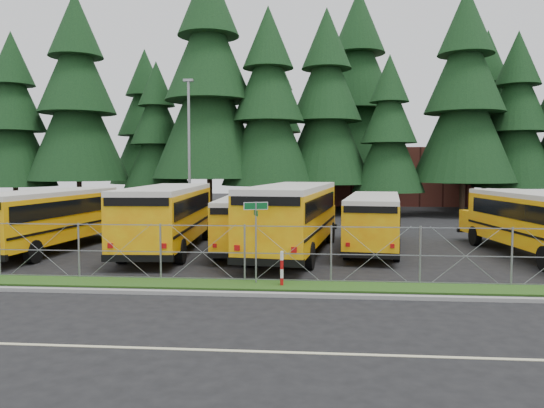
% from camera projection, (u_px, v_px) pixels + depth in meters
% --- Properties ---
extents(ground, '(120.00, 120.00, 0.00)m').
position_uv_depth(ground, '(276.00, 276.00, 19.43)').
color(ground, black).
rests_on(ground, ground).
extents(curb, '(50.00, 0.25, 0.12)m').
position_uv_depth(curb, '(267.00, 295.00, 16.35)').
color(curb, gray).
rests_on(curb, ground).
extents(grass_verge, '(50.00, 1.40, 0.06)m').
position_uv_depth(grass_verge, '(271.00, 285.00, 17.74)').
color(grass_verge, '#1D4213').
rests_on(grass_verge, ground).
extents(road_lane_line, '(50.00, 0.12, 0.01)m').
position_uv_depth(road_lane_line, '(246.00, 351.00, 11.48)').
color(road_lane_line, beige).
rests_on(road_lane_line, ground).
extents(chainlink_fence, '(44.00, 0.10, 2.00)m').
position_uv_depth(chainlink_fence, '(273.00, 253.00, 18.37)').
color(chainlink_fence, gray).
rests_on(chainlink_fence, ground).
extents(brick_building, '(22.00, 10.00, 6.00)m').
position_uv_depth(brick_building, '(359.00, 176.00, 58.45)').
color(brick_building, brown).
rests_on(brick_building, ground).
extents(bus_0, '(2.49, 10.35, 2.71)m').
position_uv_depth(bus_0, '(23.00, 218.00, 27.49)').
color(bus_0, orange).
rests_on(bus_0, ground).
extents(bus_1, '(3.49, 11.17, 2.88)m').
position_uv_depth(bus_1, '(52.00, 221.00, 25.12)').
color(bus_1, orange).
rests_on(bus_1, ground).
extents(bus_3, '(3.51, 11.91, 3.08)m').
position_uv_depth(bus_3, '(169.00, 219.00, 25.12)').
color(bus_3, orange).
rests_on(bus_3, ground).
extents(bus_4, '(2.69, 9.88, 2.57)m').
position_uv_depth(bus_4, '(247.00, 223.00, 25.41)').
color(bus_4, orange).
rests_on(bus_4, ground).
extents(bus_5, '(4.46, 12.42, 3.18)m').
position_uv_depth(bus_5, '(294.00, 220.00, 24.21)').
color(bus_5, orange).
rests_on(bus_5, ground).
extents(bus_6, '(3.71, 10.33, 2.65)m').
position_uv_depth(bus_6, '(374.00, 223.00, 25.38)').
color(bus_6, orange).
rests_on(bus_6, ground).
extents(bus_east, '(3.76, 11.19, 2.88)m').
position_uv_depth(bus_east, '(534.00, 225.00, 23.31)').
color(bus_east, orange).
rests_on(bus_east, ground).
extents(street_sign, '(0.80, 0.53, 2.81)m').
position_uv_depth(street_sign, '(256.00, 225.00, 17.93)').
color(street_sign, gray).
rests_on(street_sign, ground).
extents(striped_bollard, '(0.11, 0.11, 1.20)m').
position_uv_depth(striped_bollard, '(282.00, 269.00, 17.63)').
color(striped_bollard, '#B20C0C').
rests_on(striped_bollard, ground).
extents(light_standard, '(0.70, 0.35, 10.14)m').
position_uv_depth(light_standard, '(189.00, 146.00, 37.38)').
color(light_standard, gray).
rests_on(light_standard, ground).
extents(conifer_0, '(7.10, 7.10, 15.70)m').
position_uv_depth(conifer_0, '(13.00, 123.00, 46.00)').
color(conifer_0, black).
rests_on(conifer_0, ground).
extents(conifer_1, '(8.65, 8.65, 19.13)m').
position_uv_depth(conifer_1, '(77.00, 103.00, 46.06)').
color(conifer_1, black).
rests_on(conifer_1, ground).
extents(conifer_2, '(5.96, 5.96, 13.19)m').
position_uv_depth(conifer_2, '(157.00, 137.00, 46.38)').
color(conifer_2, black).
rests_on(conifer_2, ground).
extents(conifer_3, '(9.45, 9.45, 20.89)m').
position_uv_depth(conifer_3, '(209.00, 89.00, 43.78)').
color(conifer_3, black).
rests_on(conifer_3, ground).
extents(conifer_4, '(7.68, 7.68, 16.99)m').
position_uv_depth(conifer_4, '(268.00, 112.00, 43.14)').
color(conifer_4, black).
rests_on(conifer_4, ground).
extents(conifer_5, '(7.85, 7.85, 17.37)m').
position_uv_depth(conifer_5, '(326.00, 112.00, 44.85)').
color(conifer_5, black).
rests_on(conifer_5, ground).
extents(conifer_6, '(5.95, 5.95, 13.15)m').
position_uv_depth(conifer_6, '(389.00, 135.00, 43.34)').
color(conifer_6, black).
rests_on(conifer_6, ground).
extents(conifer_7, '(8.41, 8.41, 18.59)m').
position_uv_depth(conifer_7, '(464.00, 102.00, 43.29)').
color(conifer_7, black).
rests_on(conifer_7, ground).
extents(conifer_8, '(6.94, 6.94, 15.35)m').
position_uv_depth(conifer_8, '(516.00, 123.00, 44.49)').
color(conifer_8, black).
rests_on(conifer_8, ground).
extents(conifer_10, '(7.13, 7.13, 15.76)m').
position_uv_depth(conifer_10, '(146.00, 128.00, 53.22)').
color(conifer_10, black).
rests_on(conifer_10, ground).
extents(conifer_11, '(7.37, 7.37, 16.31)m').
position_uv_depth(conifer_11, '(272.00, 125.00, 51.94)').
color(conifer_11, black).
rests_on(conifer_11, ground).
extents(conifer_12, '(9.56, 9.56, 21.15)m').
position_uv_depth(conifer_12, '(358.00, 99.00, 51.43)').
color(conifer_12, black).
rests_on(conifer_12, ground).
extents(conifer_13, '(7.44, 7.44, 16.46)m').
position_uv_depth(conifer_13, '(486.00, 121.00, 48.74)').
color(conifer_13, black).
rests_on(conifer_13, ground).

